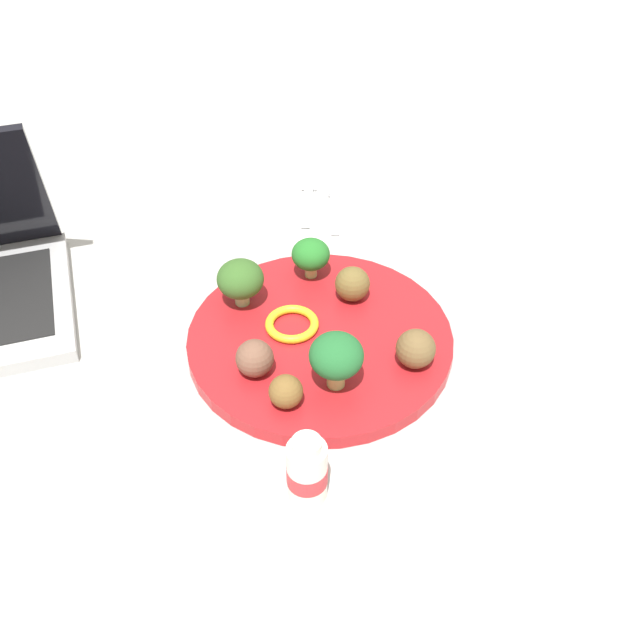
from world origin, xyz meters
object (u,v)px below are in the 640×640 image
object	(u,v)px
meatball_far_rim	(352,284)
napkin	(321,205)
plate	(320,340)
pepper_ring_back_right	(292,324)
broccoli_floret_front_right	(311,255)
meatball_mid_left	(416,349)
meatball_center	(255,358)
yogurt_bottle	(309,471)
broccoli_floret_back_left	(240,280)
knife	(335,199)
meatball_front_right	(286,392)
broccoli_floret_near_rim	(336,357)
fork	(308,198)

from	to	relation	value
meatball_far_rim	napkin	world-z (taller)	meatball_far_rim
plate	pepper_ring_back_right	size ratio (longest dim) A/B	4.90
broccoli_floret_front_right	plate	bearing A→B (deg)	-170.61
meatball_mid_left	meatball_far_rim	bearing A→B (deg)	33.43
meatball_far_rim	meatball_center	world-z (taller)	same
yogurt_bottle	plate	bearing A→B (deg)	0.57
broccoli_floret_back_left	knife	xyz separation A→B (m)	(0.23, -0.09, -0.04)
meatball_far_rim	meatball_front_right	distance (m)	0.17
broccoli_floret_near_rim	meatball_front_right	xyz separation A→B (m)	(-0.03, 0.05, -0.02)
fork	meatball_front_right	bearing A→B (deg)	-179.09
meatball_far_rim	yogurt_bottle	distance (m)	0.25
broccoli_floret_back_left	meatball_front_right	xyz separation A→B (m)	(-0.14, -0.06, -0.02)
knife	yogurt_bottle	xyz separation A→B (m)	(-0.46, 0.00, 0.02)
broccoli_floret_front_right	meatball_center	distance (m)	0.16
broccoli_floret_back_left	fork	distance (m)	0.24
plate	meatball_far_rim	size ratio (longest dim) A/B	7.23
pepper_ring_back_right	napkin	xyz separation A→B (m)	(0.26, -0.02, -0.02)
broccoli_floret_front_right	meatball_far_rim	world-z (taller)	broccoli_floret_front_right
fork	knife	distance (m)	0.04
broccoli_floret_near_rim	knife	bearing A→B (deg)	2.70
broccoli_floret_near_rim	pepper_ring_back_right	distance (m)	0.10
plate	meatball_mid_left	bearing A→B (deg)	-110.82
broccoli_floret_near_rim	meatball_mid_left	size ratio (longest dim) A/B	1.51
broccoli_floret_near_rim	fork	xyz separation A→B (m)	(0.35, 0.05, -0.05)
broccoli_floret_near_rim	meatball_mid_left	world-z (taller)	broccoli_floret_near_rim
plate	yogurt_bottle	xyz separation A→B (m)	(-0.19, -0.00, 0.02)
napkin	fork	xyz separation A→B (m)	(0.01, 0.02, 0.00)
broccoli_floret_near_rim	knife	distance (m)	0.35
meatball_front_right	plate	bearing A→B (deg)	-15.02
pepper_ring_back_right	napkin	distance (m)	0.26
napkin	knife	xyz separation A→B (m)	(0.01, -0.02, 0.00)
meatball_center	meatball_mid_left	bearing A→B (deg)	-82.20
meatball_far_rim	knife	size ratio (longest dim) A/B	0.27
meatball_mid_left	pepper_ring_back_right	bearing A→B (deg)	70.11
pepper_ring_back_right	knife	bearing A→B (deg)	-7.26
broccoli_floret_front_right	fork	bearing A→B (deg)	5.19
broccoli_floret_front_right	pepper_ring_back_right	world-z (taller)	broccoli_floret_front_right
meatball_center	napkin	world-z (taller)	meatball_center
yogurt_bottle	knife	bearing A→B (deg)	-0.19
broccoli_floret_near_rim	meatball_front_right	distance (m)	0.06
meatball_far_rim	meatball_mid_left	world-z (taller)	meatball_mid_left
fork	knife	bearing A→B (deg)	-93.20
broccoli_floret_back_left	meatball_center	distance (m)	0.11
plate	napkin	world-z (taller)	plate
yogurt_bottle	broccoli_floret_front_right	bearing A→B (deg)	3.63
plate	meatball_front_right	bearing A→B (deg)	164.98
plate	pepper_ring_back_right	world-z (taller)	pepper_ring_back_right
plate	pepper_ring_back_right	distance (m)	0.03
meatball_mid_left	knife	size ratio (longest dim) A/B	0.28
meatball_center	meatball_front_right	xyz separation A→B (m)	(-0.04, -0.03, -0.00)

